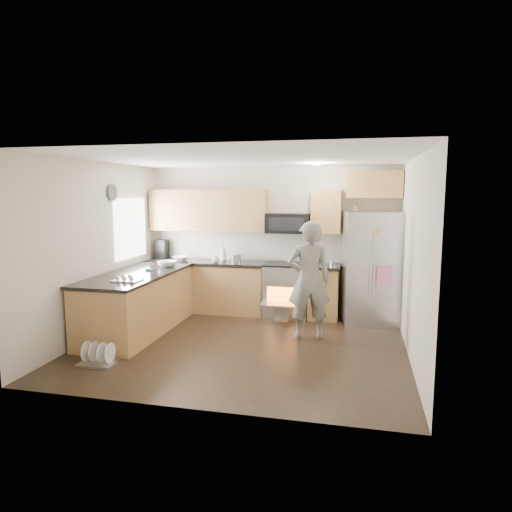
% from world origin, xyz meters
% --- Properties ---
extents(ground, '(4.50, 4.50, 0.00)m').
position_xyz_m(ground, '(0.00, 0.00, 0.00)').
color(ground, black).
rests_on(ground, ground).
extents(room_shell, '(4.54, 4.04, 2.62)m').
position_xyz_m(room_shell, '(-0.04, 0.02, 1.67)').
color(room_shell, beige).
rests_on(room_shell, ground).
extents(back_cabinet_run, '(4.45, 0.64, 2.50)m').
position_xyz_m(back_cabinet_run, '(-0.59, 1.75, 0.96)').
color(back_cabinet_run, '#A57D42').
rests_on(back_cabinet_run, ground).
extents(peninsula, '(0.96, 2.36, 1.02)m').
position_xyz_m(peninsula, '(-1.75, 0.25, 0.46)').
color(peninsula, '#A57D42').
rests_on(peninsula, ground).
extents(stove_range, '(0.76, 0.97, 1.79)m').
position_xyz_m(stove_range, '(0.35, 1.69, 0.68)').
color(stove_range, '#B7B7BC').
rests_on(stove_range, ground).
extents(refrigerator, '(1.01, 0.85, 1.84)m').
position_xyz_m(refrigerator, '(1.77, 1.59, 0.92)').
color(refrigerator, '#B7B7BC').
rests_on(refrigerator, ground).
extents(person, '(0.72, 0.56, 1.74)m').
position_xyz_m(person, '(0.87, 0.52, 0.87)').
color(person, gray).
rests_on(person, ground).
extents(dish_rack, '(0.46, 0.37, 0.28)m').
position_xyz_m(dish_rack, '(-1.60, -1.11, 0.08)').
color(dish_rack, '#B7B7BC').
rests_on(dish_rack, ground).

